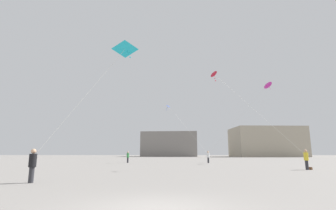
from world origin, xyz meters
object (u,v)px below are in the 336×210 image
person_in_yellow (306,159)px  kite_crimson_diamond (215,76)px  person_in_green (128,157)px  building_centre_hall (266,142)px  kite_cobalt_diamond (169,107)px  kite_cyan_delta (124,51)px  person_in_white (208,156)px  kite_magenta_diamond (267,85)px  building_left_hall (170,144)px  handbag_beside_flyer (311,168)px  person_in_black (32,164)px

person_in_yellow → kite_crimson_diamond: kite_crimson_diamond is taller
person_in_green → building_centre_hall: bearing=19.5°
kite_cobalt_diamond → kite_cyan_delta: kite_cobalt_diamond is taller
person_in_green → person_in_white: bearing=-35.2°
kite_cobalt_diamond → kite_magenta_diamond: bearing=-10.6°
person_in_white → person_in_yellow: bearing=168.8°
person_in_white → kite_cobalt_diamond: (-5.94, 1.84, 7.90)m
kite_magenta_diamond → building_left_hall: kite_magenta_diamond is taller
kite_cyan_delta → handbag_beside_flyer: kite_cyan_delta is taller
kite_magenta_diamond → building_centre_hall: kite_magenta_diamond is taller
kite_cyan_delta → building_left_hall: size_ratio=0.34×
person_in_yellow → building_left_hall: (-13.56, 77.61, 3.74)m
kite_cyan_delta → building_left_hall: 85.21m
kite_crimson_diamond → building_left_hall: bearing=94.3°
kite_crimson_diamond → building_left_hall: (-5.72, 76.91, -4.41)m
kite_magenta_diamond → handbag_beside_flyer: bearing=-98.3°
person_in_green → kite_magenta_diamond: size_ratio=0.15×
person_in_white → kite_cobalt_diamond: bearing=37.2°
person_in_yellow → person_in_white: 16.63m
person_in_white → building_centre_hall: bearing=-62.9°
kite_crimson_diamond → handbag_beside_flyer: size_ratio=26.45×
building_left_hall → building_centre_hall: size_ratio=0.90×
kite_cobalt_diamond → person_in_white: bearing=-17.2°
person_in_yellow → person_in_black: bearing=-89.7°
kite_cyan_delta → kite_crimson_diamond: bearing=47.2°
kite_cyan_delta → building_centre_hall: size_ratio=0.30×
person_in_green → kite_magenta_diamond: (21.50, -1.23, 10.81)m
kite_cyan_delta → building_centre_hall: (37.87, 79.40, -3.03)m
person_in_black → kite_magenta_diamond: (21.83, 24.53, 10.80)m
kite_crimson_diamond → building_centre_hall: 77.46m
person_in_black → building_centre_hall: bearing=39.2°
person_in_yellow → building_left_hall: 78.87m
kite_cobalt_diamond → handbag_beside_flyer: 23.13m
person_in_black → kite_cobalt_diamond: kite_cobalt_diamond is taller
person_in_yellow → kite_crimson_diamond: bearing=-122.9°
kite_cyan_delta → handbag_beside_flyer: (15.78, 7.60, -8.27)m
kite_crimson_diamond → kite_magenta_diamond: bearing=52.7°
person_in_yellow → kite_cobalt_diamond: 22.68m
person_in_black → kite_crimson_diamond: (11.58, 11.08, 8.20)m
person_in_green → kite_cyan_delta: kite_cyan_delta is taller
person_in_black → kite_magenta_diamond: size_ratio=0.16×
person_in_green → building_centre_hall: building_centre_hall is taller
kite_cobalt_diamond → kite_cyan_delta: size_ratio=1.05×
person_in_yellow → person_in_white: bearing=176.6°
kite_cyan_delta → person_in_black: bearing=-144.2°
person_in_yellow → person_in_black: person_in_yellow is taller
kite_magenta_diamond → building_centre_hall: size_ratio=0.45×
kite_cyan_delta → handbag_beside_flyer: size_ratio=23.76×
kite_crimson_diamond → building_centre_hall: size_ratio=0.34×
person_in_white → kite_magenta_diamond: size_ratio=0.16×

